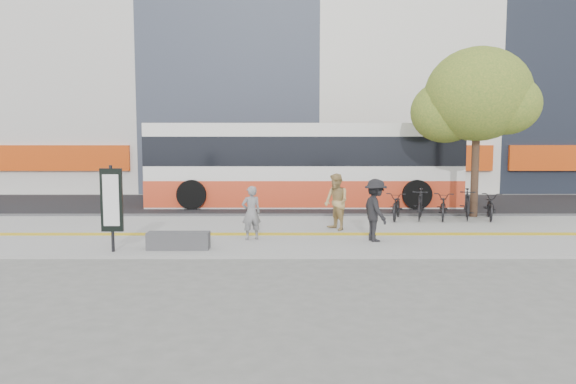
{
  "coord_description": "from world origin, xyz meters",
  "views": [
    {
      "loc": [
        0.21,
        -14.43,
        2.84
      ],
      "look_at": [
        0.25,
        2.0,
        1.27
      ],
      "focal_mm": 32.24,
      "sensor_mm": 36.0,
      "label": 1
    }
  ],
  "objects_px": {
    "bench": "(179,241)",
    "signboard": "(112,201)",
    "pedestrian_dark": "(375,210)",
    "bus": "(303,167)",
    "pedestrian_tan": "(336,202)",
    "street_tree": "(476,97)",
    "seated_woman": "(251,213)"
  },
  "relations": [
    {
      "from": "bench",
      "to": "pedestrian_dark",
      "type": "bearing_deg",
      "value": 11.84
    },
    {
      "from": "bench",
      "to": "pedestrian_dark",
      "type": "height_order",
      "value": "pedestrian_dark"
    },
    {
      "from": "bus",
      "to": "pedestrian_dark",
      "type": "relative_size",
      "value": 7.69
    },
    {
      "from": "seated_woman",
      "to": "pedestrian_dark",
      "type": "distance_m",
      "value": 3.51
    },
    {
      "from": "signboard",
      "to": "pedestrian_dark",
      "type": "bearing_deg",
      "value": 11.6
    },
    {
      "from": "signboard",
      "to": "pedestrian_tan",
      "type": "bearing_deg",
      "value": 28.83
    },
    {
      "from": "street_tree",
      "to": "bus",
      "type": "height_order",
      "value": "street_tree"
    },
    {
      "from": "signboard",
      "to": "pedestrian_dark",
      "type": "distance_m",
      "value": 7.05
    },
    {
      "from": "seated_woman",
      "to": "pedestrian_dark",
      "type": "relative_size",
      "value": 0.88
    },
    {
      "from": "bench",
      "to": "signboard",
      "type": "bearing_deg",
      "value": -169.19
    },
    {
      "from": "pedestrian_dark",
      "to": "street_tree",
      "type": "bearing_deg",
      "value": -56.52
    },
    {
      "from": "pedestrian_tan",
      "to": "pedestrian_dark",
      "type": "bearing_deg",
      "value": -2.03
    },
    {
      "from": "signboard",
      "to": "pedestrian_dark",
      "type": "height_order",
      "value": "signboard"
    },
    {
      "from": "bench",
      "to": "street_tree",
      "type": "distance_m",
      "value": 12.23
    },
    {
      "from": "bench",
      "to": "bus",
      "type": "bearing_deg",
      "value": 69.93
    },
    {
      "from": "bench",
      "to": "bus",
      "type": "height_order",
      "value": "bus"
    },
    {
      "from": "signboard",
      "to": "bus",
      "type": "distance_m",
      "value": 11.26
    },
    {
      "from": "street_tree",
      "to": "pedestrian_tan",
      "type": "height_order",
      "value": "street_tree"
    },
    {
      "from": "seated_woman",
      "to": "pedestrian_tan",
      "type": "xyz_separation_m",
      "value": [
        2.58,
        1.63,
        0.13
      ]
    },
    {
      "from": "bench",
      "to": "street_tree",
      "type": "relative_size",
      "value": 0.25
    },
    {
      "from": "bus",
      "to": "pedestrian_tan",
      "type": "bearing_deg",
      "value": -82.93
    },
    {
      "from": "bench",
      "to": "signboard",
      "type": "relative_size",
      "value": 0.73
    },
    {
      "from": "bench",
      "to": "street_tree",
      "type": "bearing_deg",
      "value": 31.62
    },
    {
      "from": "bench",
      "to": "seated_woman",
      "type": "height_order",
      "value": "seated_woman"
    },
    {
      "from": "bus",
      "to": "seated_woman",
      "type": "bearing_deg",
      "value": -101.8
    },
    {
      "from": "signboard",
      "to": "pedestrian_tan",
      "type": "height_order",
      "value": "signboard"
    },
    {
      "from": "bus",
      "to": "pedestrian_tan",
      "type": "height_order",
      "value": "bus"
    },
    {
      "from": "bus",
      "to": "pedestrian_dark",
      "type": "xyz_separation_m",
      "value": [
        1.75,
        -8.59,
        -0.79
      ]
    },
    {
      "from": "signboard",
      "to": "bus",
      "type": "bearing_deg",
      "value": 62.79
    },
    {
      "from": "bench",
      "to": "seated_woman",
      "type": "xyz_separation_m",
      "value": [
        1.8,
        1.35,
        0.54
      ]
    },
    {
      "from": "street_tree",
      "to": "pedestrian_dark",
      "type": "xyz_separation_m",
      "value": [
        -4.48,
        -4.91,
        -3.56
      ]
    },
    {
      "from": "pedestrian_dark",
      "to": "signboard",
      "type": "bearing_deg",
      "value": 87.47
    }
  ]
}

